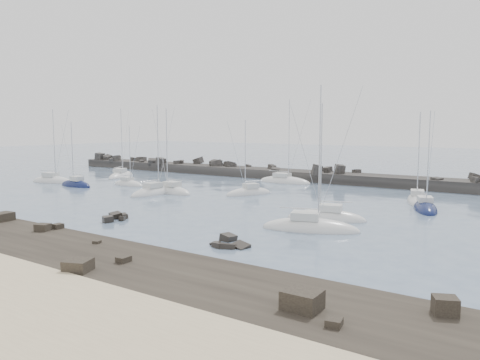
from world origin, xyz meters
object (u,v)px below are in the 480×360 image
at_px(sailboat_2, 76,185).
at_px(sailboat_4, 284,182).
at_px(sailboat_0, 53,182).
at_px(sailboat_3, 155,193).
at_px(sailboat_10, 417,201).
at_px(sailboat_1, 121,176).
at_px(sailboat_7, 310,229).
at_px(sailboat_13, 129,185).
at_px(sailboat_9, 326,219).
at_px(sailboat_5, 171,192).
at_px(sailboat_8, 425,209).
at_px(sailboat_6, 249,194).

bearing_deg(sailboat_2, sailboat_4, 42.03).
bearing_deg(sailboat_2, sailboat_0, 172.89).
xyz_separation_m(sailboat_3, sailboat_10, (35.53, 15.10, -0.01)).
distance_m(sailboat_0, sailboat_1, 14.06).
xyz_separation_m(sailboat_0, sailboat_7, (57.58, -9.64, -0.00)).
relative_size(sailboat_7, sailboat_13, 1.36).
bearing_deg(sailboat_9, sailboat_4, 126.60).
xyz_separation_m(sailboat_1, sailboat_10, (58.75, 1.34, -0.00)).
height_order(sailboat_4, sailboat_9, sailboat_4).
bearing_deg(sailboat_3, sailboat_7, -17.11).
xyz_separation_m(sailboat_7, sailboat_9, (-0.75, 5.80, 0.00)).
bearing_deg(sailboat_2, sailboat_1, 108.58).
bearing_deg(sailboat_13, sailboat_9, -12.02).
distance_m(sailboat_1, sailboat_5, 26.70).
bearing_deg(sailboat_8, sailboat_13, -175.41).
height_order(sailboat_2, sailboat_6, sailboat_6).
bearing_deg(sailboat_8, sailboat_6, -176.96).
relative_size(sailboat_6, sailboat_9, 0.88).
distance_m(sailboat_7, sailboat_8, 19.93).
relative_size(sailboat_2, sailboat_3, 0.82).
distance_m(sailboat_1, sailboat_9, 56.30).
bearing_deg(sailboat_10, sailboat_4, 160.79).
bearing_deg(sailboat_5, sailboat_2, -170.00).
distance_m(sailboat_3, sailboat_7, 32.47).
bearing_deg(sailboat_3, sailboat_2, -177.06).
bearing_deg(sailboat_9, sailboat_2, 176.68).
height_order(sailboat_0, sailboat_10, sailboat_0).
bearing_deg(sailboat_6, sailboat_3, -147.76).
relative_size(sailboat_3, sailboat_9, 1.05).
distance_m(sailboat_7, sailboat_10, 25.06).
bearing_deg(sailboat_13, sailboat_0, -161.29).
height_order(sailboat_3, sailboat_7, sailboat_7).
height_order(sailboat_3, sailboat_4, sailboat_4).
height_order(sailboat_10, sailboat_13, sailboat_10).
relative_size(sailboat_6, sailboat_13, 1.08).
xyz_separation_m(sailboat_5, sailboat_7, (30.07, -12.01, -0.00)).
bearing_deg(sailboat_1, sailboat_6, -9.56).
relative_size(sailboat_4, sailboat_7, 1.05).
distance_m(sailboat_4, sailboat_8, 32.15).
xyz_separation_m(sailboat_1, sailboat_4, (32.78, 10.40, -0.01)).
bearing_deg(sailboat_13, sailboat_6, 6.23).
bearing_deg(sailboat_1, sailboat_10, 1.31).
relative_size(sailboat_8, sailboat_9, 0.95).
bearing_deg(sailboat_7, sailboat_9, 97.41).
bearing_deg(sailboat_8, sailboat_1, 175.68).
distance_m(sailboat_3, sailboat_4, 25.97).
relative_size(sailboat_3, sailboat_6, 1.19).
height_order(sailboat_8, sailboat_10, sailboat_10).
xyz_separation_m(sailboat_7, sailboat_8, (6.94, 18.69, -0.01)).
bearing_deg(sailboat_13, sailboat_4, 41.94).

